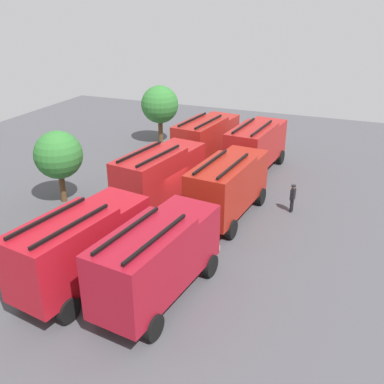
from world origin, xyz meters
name	(u,v)px	position (x,y,z in m)	size (l,w,h in m)	color
ground_plane	(192,212)	(0.00, 0.00, 0.00)	(54.33, 54.33, 0.00)	#4C4C51
fire_truck_0	(158,257)	(-8.41, -1.81, 2.15)	(7.44, 3.46, 3.88)	maroon
fire_truck_1	(228,184)	(0.26, -2.21, 2.15)	(7.40, 3.31, 3.88)	#A51E13
fire_truck_2	(256,145)	(8.26, -1.86, 2.15)	(7.40, 3.30, 3.88)	#AD1D1B
fire_truck_3	(81,244)	(-8.77, 1.82, 2.15)	(7.49, 3.64, 3.88)	#AF131F
fire_truck_4	(160,174)	(0.26, 2.27, 2.15)	(7.49, 3.64, 3.88)	#AE1C1D
fire_truck_5	(207,138)	(8.47, 2.19, 2.15)	(7.43, 3.43, 3.88)	#AA1F19
firefighter_0	(201,194)	(0.87, -0.29, 0.93)	(0.29, 0.45, 1.67)	black
firefighter_1	(254,139)	(13.50, -0.38, 0.94)	(0.48, 0.43, 1.69)	black
firefighter_2	(237,134)	(14.50, 1.49, 0.95)	(0.44, 0.29, 1.70)	black
firefighter_3	(132,222)	(-4.08, 1.95, 0.94)	(0.33, 0.47, 1.68)	black
firefighter_4	(293,197)	(2.46, -5.71, 1.01)	(0.45, 0.29, 1.79)	black
tree_1	(58,155)	(-1.58, 8.45, 3.18)	(3.05, 3.05, 4.73)	brown
tree_2	(160,105)	(12.34, 8.09, 3.48)	(3.33, 3.33, 5.17)	brown
traffic_cone_0	(207,192)	(2.59, 0.00, 0.29)	(0.41, 0.41, 0.59)	#F2600C
traffic_cone_1	(115,291)	(-9.03, 0.06, 0.28)	(0.39, 0.39, 0.56)	#F2600C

